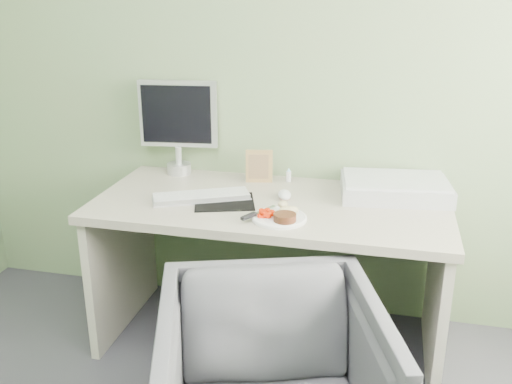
% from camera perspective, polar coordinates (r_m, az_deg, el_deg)
% --- Properties ---
extents(wall_back, '(3.50, 0.00, 3.50)m').
position_cam_1_polar(wall_back, '(2.80, 3.24, 13.73)').
color(wall_back, '#70815A').
rests_on(wall_back, floor).
extents(desk, '(1.60, 0.75, 0.73)m').
position_cam_1_polar(desk, '(2.65, 1.45, -4.64)').
color(desk, '#ADA491').
rests_on(desk, floor).
extents(plate, '(0.23, 0.23, 0.01)m').
position_cam_1_polar(plate, '(2.38, 2.35, -2.62)').
color(plate, white).
rests_on(plate, desk).
extents(steak, '(0.12, 0.12, 0.03)m').
position_cam_1_polar(steak, '(2.34, 2.90, -2.55)').
color(steak, black).
rests_on(steak, plate).
extents(potato_pile, '(0.11, 0.10, 0.05)m').
position_cam_1_polar(potato_pile, '(2.41, 3.42, -1.57)').
color(potato_pile, tan).
rests_on(potato_pile, plate).
extents(carrot_heap, '(0.08, 0.07, 0.04)m').
position_cam_1_polar(carrot_heap, '(2.37, 1.18, -2.02)').
color(carrot_heap, '#FF2905').
rests_on(carrot_heap, plate).
extents(steak_knife, '(0.12, 0.19, 0.02)m').
position_cam_1_polar(steak_knife, '(2.37, -0.20, -2.22)').
color(steak_knife, silver).
rests_on(steak_knife, plate).
extents(mousepad, '(0.32, 0.30, 0.00)m').
position_cam_1_polar(mousepad, '(2.57, -3.17, -1.00)').
color(mousepad, black).
rests_on(mousepad, desk).
extents(keyboard, '(0.45, 0.31, 0.02)m').
position_cam_1_polar(keyboard, '(2.62, -5.49, -0.39)').
color(keyboard, white).
rests_on(keyboard, desk).
extents(computer_mouse, '(0.09, 0.12, 0.04)m').
position_cam_1_polar(computer_mouse, '(2.61, 2.87, -0.28)').
color(computer_mouse, white).
rests_on(computer_mouse, desk).
extents(photo_frame, '(0.13, 0.04, 0.17)m').
position_cam_1_polar(photo_frame, '(2.81, 0.32, 2.59)').
color(photo_frame, olive).
rests_on(photo_frame, desk).
extents(eyedrop_bottle, '(0.02, 0.02, 0.07)m').
position_cam_1_polar(eyedrop_bottle, '(2.84, 3.29, 1.68)').
color(eyedrop_bottle, white).
rests_on(eyedrop_bottle, desk).
extents(scanner, '(0.52, 0.38, 0.08)m').
position_cam_1_polar(scanner, '(2.71, 13.71, 0.33)').
color(scanner, silver).
rests_on(scanner, desk).
extents(monitor, '(0.40, 0.13, 0.48)m').
position_cam_1_polar(monitor, '(2.94, -7.79, 6.97)').
color(monitor, silver).
rests_on(monitor, desk).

